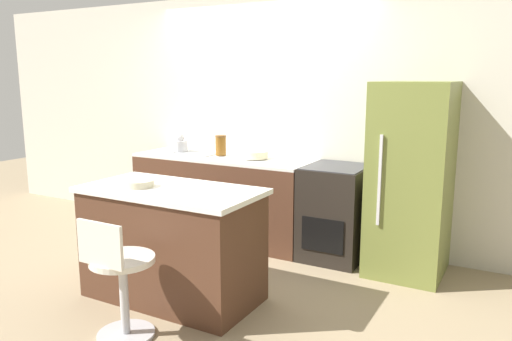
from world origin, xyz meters
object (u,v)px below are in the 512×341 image
at_px(oven_range, 335,212).
at_px(kettle, 180,144).
at_px(stool_chair, 120,280).
at_px(refrigerator, 411,180).
at_px(mixing_bowl, 255,155).

xyz_separation_m(oven_range, kettle, (-1.87, 0.03, 0.53)).
height_order(stool_chair, kettle, kettle).
relative_size(oven_range, stool_chair, 1.06).
distance_m(oven_range, refrigerator, 0.80).
bearing_deg(oven_range, refrigerator, -2.33).
bearing_deg(stool_chair, mixing_bowl, 94.98).
relative_size(kettle, mixing_bowl, 0.74).
height_order(oven_range, kettle, kettle).
height_order(oven_range, refrigerator, refrigerator).
distance_m(refrigerator, mixing_bowl, 1.60).
relative_size(oven_range, kettle, 4.46).
relative_size(stool_chair, mixing_bowl, 3.09).
bearing_deg(kettle, stool_chair, -62.00).
height_order(oven_range, mixing_bowl, mixing_bowl).
xyz_separation_m(kettle, mixing_bowl, (0.97, -0.00, -0.04)).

